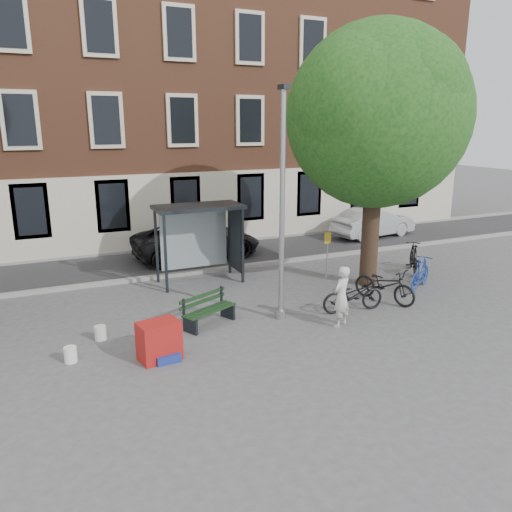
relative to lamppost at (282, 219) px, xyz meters
The scene contains 22 objects.
ground 2.78m from the lamppost, ahead, with size 90.00×90.00×0.00m, color #4C4C4F.
road 7.53m from the lamppost, 90.00° to the left, with size 40.00×4.00×0.01m, color #28282B.
curb_near 5.69m from the lamppost, 90.00° to the left, with size 40.00×0.25×0.12m, color gray.
curb_far 9.40m from the lamppost, 90.00° to the left, with size 40.00×0.25×0.12m, color gray.
building_row 13.67m from the lamppost, 90.00° to the left, with size 30.00×8.00×14.00m, color brown.
lamppost is the anchor object (origin of this frame).
tree_right 5.10m from the lamppost, 19.03° to the left, with size 5.76×5.60×8.20m.
bus_shelter 4.24m from the lamppost, 98.43° to the left, with size 2.85×1.45×2.62m.
painter 2.56m from the lamppost, 42.76° to the right, with size 0.60×0.39×1.63m, color silver.
bench 3.13m from the lamppost, 168.67° to the left, with size 1.65×1.11×0.82m.
bike_a 3.13m from the lamppost, ahead, with size 0.65×1.86×0.98m, color black.
bike_b 5.73m from the lamppost, ahead, with size 0.49×1.74×1.05m, color navy.
bike_c 4.11m from the lamppost, ahead, with size 0.70×2.01×1.05m, color black.
bike_d 7.03m from the lamppost, 17.44° to the left, with size 0.50×1.78×1.07m, color black.
car_dark 7.41m from the lamppost, 90.91° to the left, with size 2.33×5.06×1.41m, color black.
car_silver 11.53m from the lamppost, 40.49° to the left, with size 1.45×4.15×1.37m, color #AFB1B7.
red_stand 4.43m from the lamppost, 163.67° to the right, with size 0.90×0.60×0.90m, color #A31915.
blue_crate 4.58m from the lamppost, 160.55° to the right, with size 0.55×0.40×0.20m, color navy.
bucket_a 4.22m from the lamppost, behind, with size 0.28×0.28×0.36m, color white.
bucket_b 6.08m from the lamppost, behind, with size 0.28×0.28×0.36m, color white.
bucket_c 5.41m from the lamppost, behind, with size 0.28×0.28×0.36m, color silver.
notice_sign 4.21m from the lamppost, 39.36° to the left, with size 0.28×0.10×1.67m.
Camera 1 is at (-5.87, -11.41, 5.19)m, focal length 35.00 mm.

